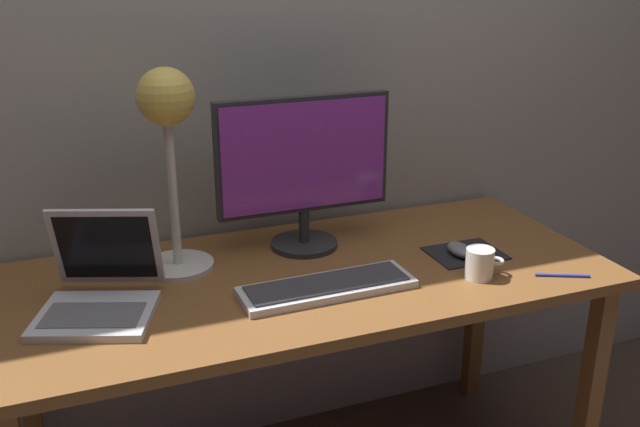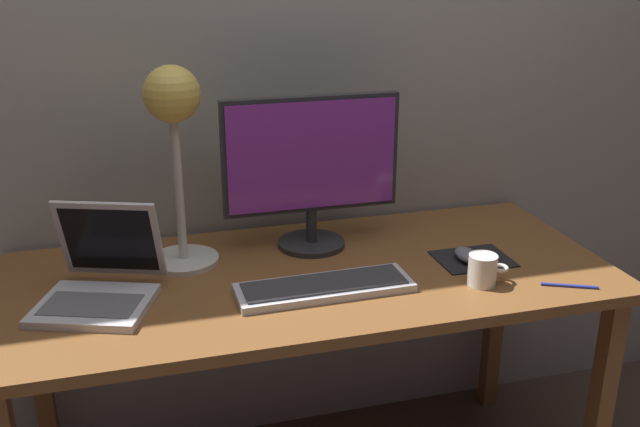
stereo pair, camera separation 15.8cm
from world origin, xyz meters
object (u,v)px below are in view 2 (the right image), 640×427
(laptop, at_px, (102,273))
(keyboard_main, at_px, (324,287))
(monitor, at_px, (311,164))
(pen, at_px, (570,286))
(coffee_mug, at_px, (483,270))
(desk_lamp, at_px, (174,124))
(mouse, at_px, (467,255))

(laptop, bearing_deg, keyboard_main, -12.32)
(monitor, relative_size, pen, 3.53)
(laptop, height_order, coffee_mug, laptop)
(desk_lamp, height_order, pen, desk_lamp)
(keyboard_main, distance_m, desk_lamp, 0.56)
(mouse, height_order, pen, mouse)
(laptop, xyz_separation_m, coffee_mug, (0.92, -0.18, -0.02))
(monitor, bearing_deg, mouse, -30.40)
(keyboard_main, relative_size, mouse, 4.61)
(keyboard_main, height_order, coffee_mug, coffee_mug)
(keyboard_main, xyz_separation_m, mouse, (0.42, 0.07, 0.01))
(desk_lamp, height_order, mouse, desk_lamp)
(keyboard_main, height_order, desk_lamp, desk_lamp)
(pen, bearing_deg, mouse, 130.36)
(desk_lamp, distance_m, mouse, 0.85)
(laptop, relative_size, coffee_mug, 3.25)
(laptop, bearing_deg, monitor, 16.96)
(mouse, xyz_separation_m, coffee_mug, (-0.03, -0.14, 0.02))
(desk_lamp, distance_m, coffee_mug, 0.86)
(monitor, relative_size, desk_lamp, 0.93)
(coffee_mug, bearing_deg, mouse, 79.44)
(keyboard_main, distance_m, coffee_mug, 0.40)
(desk_lamp, relative_size, mouse, 5.55)
(monitor, relative_size, coffee_mug, 4.58)
(monitor, distance_m, mouse, 0.49)
(monitor, height_order, desk_lamp, desk_lamp)
(laptop, distance_m, pen, 1.16)
(keyboard_main, bearing_deg, desk_lamp, 139.79)
(keyboard_main, bearing_deg, mouse, 9.11)
(mouse, bearing_deg, laptop, 177.14)
(laptop, bearing_deg, mouse, -2.86)
(desk_lamp, bearing_deg, pen, -24.18)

